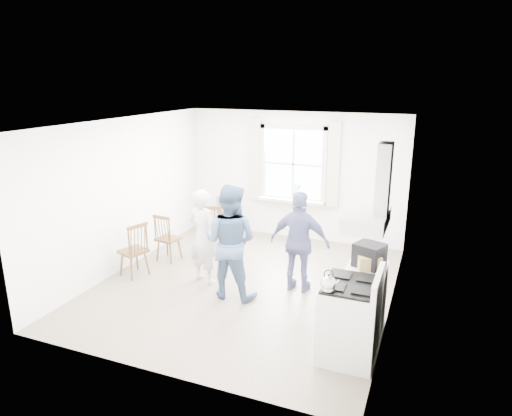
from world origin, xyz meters
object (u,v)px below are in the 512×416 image
(windsor_chair_a, at_px, (211,226))
(windsor_chair_b, at_px, (165,233))
(gas_stove, at_px, (350,319))
(person_right, at_px, (300,242))
(person_mid, at_px, (230,242))
(windsor_chair_c, at_px, (136,244))
(stereo_stack, at_px, (369,255))
(low_cabinet, at_px, (365,297))
(person_left, at_px, (203,236))

(windsor_chair_a, bearing_deg, windsor_chair_b, -145.06)
(gas_stove, height_order, person_right, person_right)
(person_mid, bearing_deg, windsor_chair_c, -1.83)
(windsor_chair_c, bearing_deg, stereo_stack, -3.97)
(stereo_stack, bearing_deg, low_cabinet, 150.03)
(low_cabinet, distance_m, person_mid, 2.10)
(windsor_chair_c, distance_m, person_mid, 1.76)
(windsor_chair_a, distance_m, person_mid, 1.61)
(windsor_chair_a, distance_m, windsor_chair_b, 0.84)
(windsor_chair_a, bearing_deg, low_cabinet, -25.94)
(windsor_chair_a, bearing_deg, windsor_chair_c, -121.85)
(windsor_chair_c, bearing_deg, windsor_chair_a, 58.15)
(gas_stove, distance_m, person_left, 2.88)
(person_mid, bearing_deg, low_cabinet, 173.49)
(gas_stove, xyz_separation_m, windsor_chair_a, (-2.96, 2.17, 0.14))
(windsor_chair_b, bearing_deg, windsor_chair_a, 34.94)
(windsor_chair_a, relative_size, person_mid, 0.58)
(low_cabinet, distance_m, person_left, 2.73)
(windsor_chair_b, bearing_deg, stereo_stack, -15.04)
(low_cabinet, distance_m, windsor_chair_c, 3.79)
(person_mid, bearing_deg, stereo_stack, 173.25)
(stereo_stack, distance_m, person_left, 2.74)
(person_mid, xyz_separation_m, person_right, (0.92, 0.57, -0.08))
(gas_stove, distance_m, person_mid, 2.22)
(stereo_stack, height_order, person_mid, person_mid)
(windsor_chair_b, relative_size, person_left, 0.57)
(windsor_chair_b, bearing_deg, person_mid, -25.05)
(windsor_chair_a, height_order, windsor_chair_b, windsor_chair_a)
(person_mid, bearing_deg, person_right, -148.74)
(stereo_stack, distance_m, person_right, 1.42)
(gas_stove, height_order, windsor_chair_c, gas_stove)
(windsor_chair_c, xyz_separation_m, person_left, (1.12, 0.25, 0.20))
(stereo_stack, distance_m, windsor_chair_c, 3.84)
(person_left, xyz_separation_m, person_mid, (0.61, -0.29, 0.10))
(windsor_chair_a, height_order, person_right, person_right)
(person_left, height_order, person_right, person_right)
(low_cabinet, height_order, windsor_chair_c, windsor_chair_c)
(windsor_chair_a, distance_m, person_left, 1.04)
(gas_stove, height_order, windsor_chair_a, gas_stove)
(low_cabinet, bearing_deg, person_right, 145.39)
(windsor_chair_c, height_order, person_mid, person_mid)
(low_cabinet, height_order, person_left, person_left)
(stereo_stack, height_order, person_right, person_right)
(gas_stove, bearing_deg, windsor_chair_a, 143.70)
(windsor_chair_a, relative_size, windsor_chair_c, 1.08)
(stereo_stack, height_order, windsor_chair_b, stereo_stack)
(person_left, relative_size, person_mid, 0.89)
(stereo_stack, xyz_separation_m, person_mid, (-2.07, 0.23, -0.18))
(gas_stove, relative_size, windsor_chair_c, 1.18)
(person_right, bearing_deg, windsor_chair_c, 11.81)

